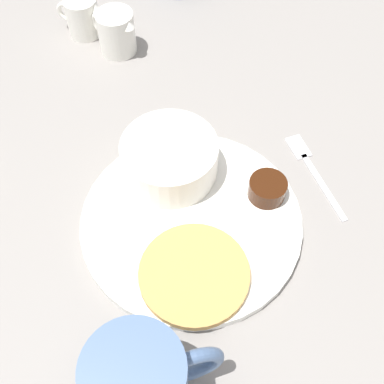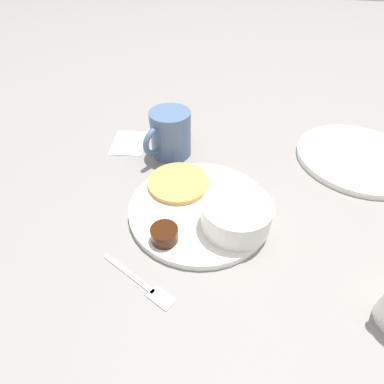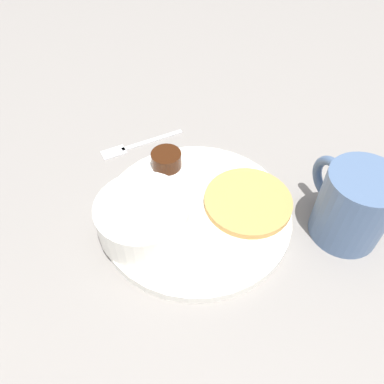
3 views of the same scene
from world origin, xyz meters
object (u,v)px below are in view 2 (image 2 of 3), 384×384
object	(u,v)px
bowl	(236,214)
coffee_mug	(170,134)
plate	(200,208)
fork	(144,285)

from	to	relation	value
bowl	coffee_mug	bearing A→B (deg)	-139.96
bowl	coffee_mug	distance (m)	0.25
plate	coffee_mug	distance (m)	0.19
fork	bowl	bearing A→B (deg)	139.04
bowl	fork	xyz separation A→B (m)	(0.13, -0.11, -0.04)
plate	bowl	size ratio (longest dim) A/B	2.22
plate	fork	bearing A→B (deg)	-16.88
plate	bowl	world-z (taller)	bowl
plate	coffee_mug	bearing A→B (deg)	-149.01
coffee_mug	fork	xyz separation A→B (m)	(0.32, 0.05, -0.05)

